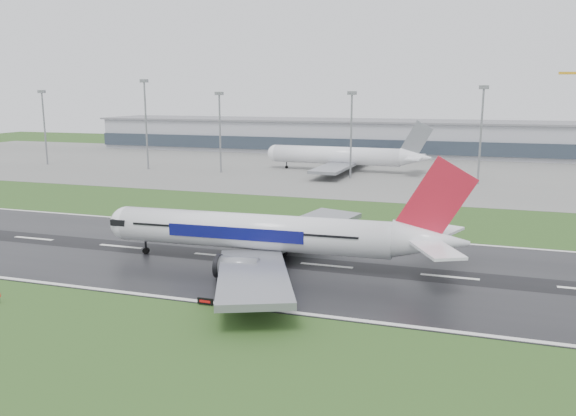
% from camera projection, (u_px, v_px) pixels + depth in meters
% --- Properties ---
extents(ground, '(520.00, 520.00, 0.00)m').
position_uv_depth(ground, '(121.00, 247.00, 108.50)').
color(ground, '#26471A').
rests_on(ground, ground).
extents(runway, '(400.00, 45.00, 0.10)m').
position_uv_depth(runway, '(121.00, 247.00, 108.49)').
color(runway, black).
rests_on(runway, ground).
extents(apron, '(400.00, 130.00, 0.08)m').
position_uv_depth(apron, '(304.00, 167.00, 225.23)').
color(apron, slate).
rests_on(apron, ground).
extents(terminal, '(240.00, 36.00, 15.00)m').
position_uv_depth(terminal, '(339.00, 137.00, 279.79)').
color(terminal, '#94969F').
rests_on(terminal, ground).
extents(main_airliner, '(64.31, 61.49, 18.29)m').
position_uv_depth(main_airliner, '(277.00, 211.00, 95.46)').
color(main_airliner, white).
rests_on(main_airliner, runway).
extents(parked_airliner, '(64.90, 60.76, 18.33)m').
position_uv_depth(parked_airliner, '(343.00, 146.00, 210.69)').
color(parked_airliner, white).
rests_on(parked_airliner, apron).
extents(runway_sign, '(2.29, 0.83, 1.04)m').
position_uv_depth(runway_sign, '(205.00, 302.00, 78.64)').
color(runway_sign, black).
rests_on(runway_sign, ground).
extents(floodmast_0, '(0.64, 0.64, 28.37)m').
position_uv_depth(floodmast_0, '(45.00, 129.00, 229.12)').
color(floodmast_0, gray).
rests_on(floodmast_0, ground).
extents(floodmast_1, '(0.64, 0.64, 32.22)m').
position_uv_depth(floodmast_1, '(146.00, 127.00, 214.96)').
color(floodmast_1, gray).
rests_on(floodmast_1, ground).
extents(floodmast_2, '(0.64, 0.64, 27.67)m').
position_uv_depth(floodmast_2, '(220.00, 134.00, 206.43)').
color(floodmast_2, gray).
rests_on(floodmast_2, ground).
extents(floodmast_3, '(0.64, 0.64, 27.85)m').
position_uv_depth(floodmast_3, '(351.00, 137.00, 192.15)').
color(floodmast_3, gray).
rests_on(floodmast_3, ground).
extents(floodmast_4, '(0.64, 0.64, 29.61)m').
position_uv_depth(floodmast_4, '(481.00, 137.00, 179.70)').
color(floodmast_4, gray).
rests_on(floodmast_4, ground).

